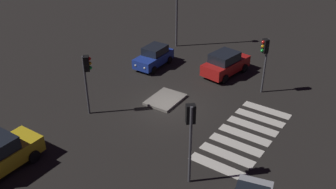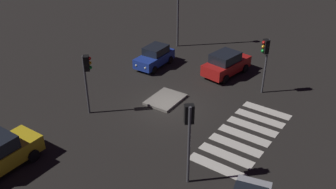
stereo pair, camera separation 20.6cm
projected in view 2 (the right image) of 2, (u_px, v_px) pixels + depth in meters
name	position (u px, v px, depth m)	size (l,w,h in m)	color
ground_plane	(168.00, 107.00, 25.16)	(80.00, 80.00, 0.00)	black
traffic_island	(165.00, 100.00, 25.92)	(2.72, 2.08, 0.18)	gray
car_blue	(155.00, 57.00, 30.59)	(3.84, 1.89, 1.64)	#1E389E
car_red	(226.00, 64.00, 29.13)	(4.42, 2.48, 1.85)	red
traffic_light_west	(87.00, 70.00, 23.10)	(0.54, 0.53, 4.04)	#47474C
traffic_light_east	(265.00, 53.00, 25.45)	(0.53, 0.54, 4.05)	#47474C
traffic_light_south	(189.00, 125.00, 17.39)	(0.53, 0.54, 4.39)	#47474C
crosswalk_near	(244.00, 135.00, 22.35)	(7.60, 3.20, 0.02)	silver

